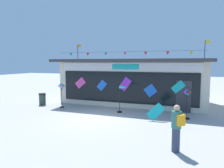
% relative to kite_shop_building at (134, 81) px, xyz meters
% --- Properties ---
extents(ground_plane, '(80.00, 80.00, 0.00)m').
position_rel_kite_shop_building_xyz_m(ground_plane, '(-0.74, -5.40, -1.71)').
color(ground_plane, '#ADAAA5').
extents(kite_shop_building, '(10.99, 5.77, 4.68)m').
position_rel_kite_shop_building_xyz_m(kite_shop_building, '(0.00, 0.00, 0.00)').
color(kite_shop_building, beige).
rests_on(kite_shop_building, ground_plane).
extents(wind_spinner_far_left, '(0.34, 0.34, 1.70)m').
position_rel_kite_shop_building_xyz_m(wind_spinner_far_left, '(-4.17, -3.79, -0.37)').
color(wind_spinner_far_left, black).
rests_on(wind_spinner_far_left, ground_plane).
extents(wind_spinner_left, '(0.70, 0.34, 1.71)m').
position_rel_kite_shop_building_xyz_m(wind_spinner_left, '(0.23, -3.74, -0.45)').
color(wind_spinner_left, black).
rests_on(wind_spinner_left, ground_plane).
extents(wind_spinner_center_left, '(0.37, 0.37, 1.71)m').
position_rel_kite_shop_building_xyz_m(wind_spinner_center_left, '(4.02, -3.94, -0.71)').
color(wind_spinner_center_left, black).
rests_on(wind_spinner_center_left, ground_plane).
extents(person_near_camera, '(0.47, 0.44, 1.68)m').
position_rel_kite_shop_building_xyz_m(person_near_camera, '(3.76, -8.62, -0.83)').
color(person_near_camera, '#333D56').
rests_on(person_near_camera, ground_plane).
extents(trash_bin, '(0.52, 0.52, 0.86)m').
position_rel_kite_shop_building_xyz_m(trash_bin, '(-6.10, -3.46, -1.28)').
color(trash_bin, '#2D4238').
rests_on(trash_bin, ground_plane).
extents(display_kite_on_ground, '(0.98, 0.33, 0.98)m').
position_rel_kite_shop_building_xyz_m(display_kite_on_ground, '(2.47, -4.84, -1.22)').
color(display_kite_on_ground, '#19B7BC').
rests_on(display_kite_on_ground, ground_plane).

